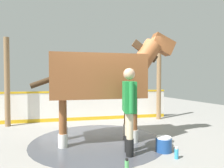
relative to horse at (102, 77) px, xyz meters
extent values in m
cube|color=gray|center=(0.11, -0.10, -1.52)|extent=(16.00, 16.00, 0.02)
cylinder|color=#42444C|center=(0.02, 0.11, -1.50)|extent=(3.11, 3.11, 0.00)
cube|color=white|center=(2.32, -0.34, -1.02)|extent=(1.16, 5.64, 0.97)
cube|color=gold|center=(2.32, -0.34, -0.50)|extent=(1.18, 5.65, 0.06)
cube|color=gold|center=(2.32, -0.34, -1.45)|extent=(1.17, 5.64, 0.12)
cylinder|color=olive|center=(1.49, -2.73, -0.15)|extent=(0.16, 0.16, 2.72)
cylinder|color=olive|center=(2.45, 2.18, -0.15)|extent=(0.16, 0.16, 2.72)
cube|color=brown|center=(0.02, 0.11, 0.02)|extent=(1.37, 2.25, 0.98)
cylinder|color=brown|center=(0.13, -0.73, -0.99)|extent=(0.16, 0.16, 1.03)
cylinder|color=silver|center=(0.13, -0.73, -1.36)|extent=(0.20, 0.20, 0.29)
cylinder|color=brown|center=(-0.40, -0.62, -0.99)|extent=(0.16, 0.16, 1.03)
cylinder|color=silver|center=(-0.40, -0.62, -1.36)|extent=(0.20, 0.20, 0.29)
cylinder|color=brown|center=(0.44, 0.84, -0.99)|extent=(0.16, 0.16, 1.03)
cylinder|color=silver|center=(0.44, 0.84, -1.36)|extent=(0.20, 0.20, 0.29)
cylinder|color=brown|center=(-0.09, 0.94, -0.99)|extent=(0.16, 0.16, 1.03)
cylinder|color=silver|center=(-0.09, 0.94, -1.36)|extent=(0.20, 0.20, 0.29)
cylinder|color=brown|center=(-0.20, -1.04, 0.49)|extent=(0.59, 0.88, 0.90)
cube|color=#382819|center=(-0.20, -1.04, 0.64)|extent=(0.19, 0.68, 0.55)
cube|color=brown|center=(-0.29, -1.48, 0.81)|extent=(0.40, 0.69, 0.56)
cylinder|color=#382819|center=(0.24, 1.24, -0.08)|extent=(0.25, 0.71, 0.35)
cylinder|color=black|center=(-1.09, -0.14, -1.34)|extent=(0.15, 0.15, 0.33)
cylinder|color=#C6B793|center=(-1.09, -0.14, -0.92)|extent=(0.13, 0.13, 0.50)
cylinder|color=black|center=(-0.88, -0.22, -1.34)|extent=(0.15, 0.15, 0.33)
cylinder|color=#C6B793|center=(-0.88, -0.22, -0.92)|extent=(0.13, 0.13, 0.50)
cube|color=#1E7F38|center=(-0.99, -0.18, -0.38)|extent=(0.53, 0.37, 0.59)
cylinder|color=#1E7F38|center=(-1.26, -0.08, -0.36)|extent=(0.09, 0.09, 0.56)
cylinder|color=#1E7F38|center=(-0.71, -0.28, -0.36)|extent=(0.09, 0.09, 0.56)
sphere|color=tan|center=(-0.99, -0.18, 0.06)|extent=(0.23, 0.23, 0.23)
cylinder|color=#1E478C|center=(-1.15, -0.89, -1.37)|extent=(0.32, 0.32, 0.27)
cylinder|color=white|center=(-1.15, -0.89, -1.22)|extent=(0.30, 0.30, 0.03)
cylinder|color=#3399CC|center=(-1.53, -0.88, -1.42)|extent=(0.07, 0.07, 0.18)
cylinder|color=white|center=(-1.53, -0.88, -1.30)|extent=(0.05, 0.05, 0.04)
cylinder|color=#4CA559|center=(-1.60, 0.19, -1.42)|extent=(0.07, 0.07, 0.17)
cylinder|color=black|center=(-1.60, 0.19, -1.32)|extent=(0.05, 0.05, 0.04)
camera|label=1|loc=(-4.38, 1.66, -0.01)|focal=31.90mm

